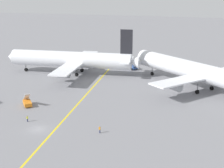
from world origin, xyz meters
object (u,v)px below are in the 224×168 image
object	(u,v)px
airliner_being_pushed	(198,72)
ground_crew_ramp_agent_by_cones	(100,129)
airliner_at_gate_left	(72,60)
ground_crew_wing_walker_right	(27,119)
gse_stair_truck_yellow	(27,102)
pushback_tug	(131,66)

from	to	relation	value
airliner_being_pushed	ground_crew_ramp_agent_by_cones	xyz separation A→B (m)	(-20.26, -40.12, -5.04)
airliner_at_gate_left	airliner_being_pushed	distance (m)	47.15
airliner_being_pushed	ground_crew_wing_walker_right	world-z (taller)	airliner_being_pushed
airliner_at_gate_left	ground_crew_wing_walker_right	distance (m)	47.62
gse_stair_truck_yellow	airliner_at_gate_left	bearing A→B (deg)	91.95
airliner_at_gate_left	gse_stair_truck_yellow	distance (m)	36.88
airliner_at_gate_left	airliner_being_pushed	world-z (taller)	airliner_at_gate_left
airliner_being_pushed	pushback_tug	size ratio (longest dim) A/B	6.11
airliner_being_pushed	pushback_tug	xyz separation A→B (m)	(-26.50, 21.61, -4.65)
ground_crew_ramp_agent_by_cones	ground_crew_wing_walker_right	bearing A→B (deg)	175.29
pushback_tug	gse_stair_truck_yellow	xyz separation A→B (m)	(-18.65, -49.84, -0.21)
airliner_at_gate_left	gse_stair_truck_yellow	bearing A→B (deg)	-88.05
pushback_tug	gse_stair_truck_yellow	bearing A→B (deg)	-110.51
airliner_at_gate_left	gse_stair_truck_yellow	xyz separation A→B (m)	(1.25, -36.59, -4.45)
airliner_at_gate_left	ground_crew_ramp_agent_by_cones	world-z (taller)	airliner_at_gate_left
ground_crew_wing_walker_right	ground_crew_ramp_agent_by_cones	bearing A→B (deg)	-4.71
gse_stair_truck_yellow	ground_crew_ramp_agent_by_cones	world-z (taller)	gse_stair_truck_yellow
airliner_being_pushed	ground_crew_wing_walker_right	bearing A→B (deg)	-135.70
ground_crew_ramp_agent_by_cones	pushback_tug	bearing A→B (deg)	95.78
airliner_being_pushed	ground_crew_wing_walker_right	distance (m)	55.41
airliner_at_gate_left	pushback_tug	world-z (taller)	airliner_at_gate_left
pushback_tug	gse_stair_truck_yellow	world-z (taller)	gse_stair_truck_yellow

